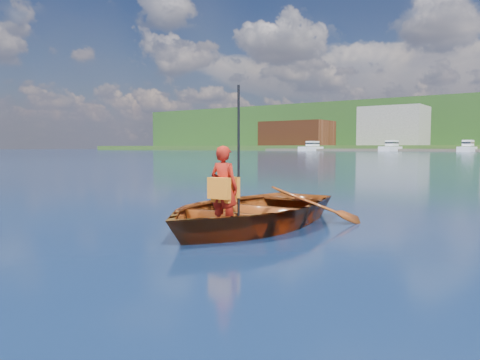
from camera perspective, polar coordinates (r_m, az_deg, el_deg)
name	(u,v)px	position (r m, az deg, el deg)	size (l,w,h in m)	color
ground	(304,225)	(7.80, 7.85, -5.41)	(600.00, 600.00, 0.00)	#102C46
rowboat	(248,210)	(7.50, 1.04, -3.71)	(3.03, 4.13, 0.83)	brown
child_paddler	(224,188)	(6.62, -1.95, -0.94)	(0.45, 0.35, 2.05)	#A51A0F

